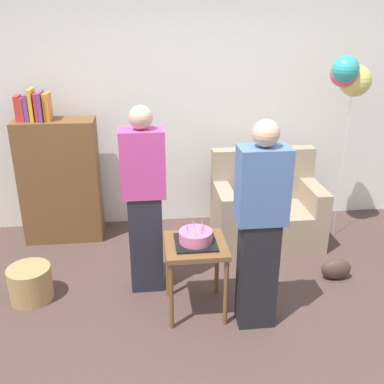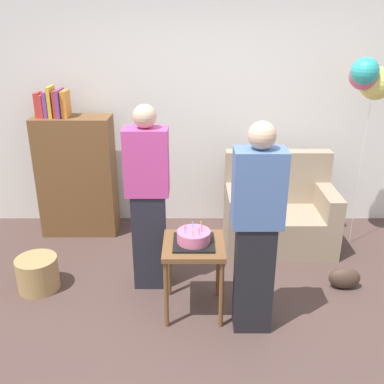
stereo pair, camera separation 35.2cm
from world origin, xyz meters
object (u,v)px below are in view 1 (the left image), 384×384
at_px(handbag, 336,269).
at_px(balloon_bunch, 350,76).
at_px(wicker_basket, 31,283).
at_px(couch, 266,210).
at_px(bookshelf, 60,178).
at_px(person_blowing_candles, 144,201).
at_px(person_holding_cake, 260,227).
at_px(side_table, 196,254).
at_px(birthday_cake, 196,238).

height_order(handbag, balloon_bunch, balloon_bunch).
bearing_deg(wicker_basket, couch, 20.33).
xyz_separation_m(bookshelf, person_blowing_candles, (0.88, -1.06, 0.15)).
bearing_deg(person_holding_cake, person_blowing_candles, -40.33).
relative_size(bookshelf, side_table, 2.60).
relative_size(person_holding_cake, handbag, 5.82).
xyz_separation_m(couch, wicker_basket, (-2.27, -0.84, -0.19)).
relative_size(side_table, person_blowing_candles, 0.38).
height_order(couch, wicker_basket, couch).
distance_m(couch, birthday_cake, 1.49).
xyz_separation_m(wicker_basket, balloon_bunch, (3.03, 0.89, 1.57)).
distance_m(bookshelf, birthday_cake, 1.92).
bearing_deg(handbag, person_holding_cake, -150.15).
bearing_deg(side_table, person_holding_cake, -24.14).
height_order(wicker_basket, handbag, wicker_basket).
bearing_deg(person_blowing_candles, bookshelf, 135.91).
relative_size(person_blowing_candles, handbag, 5.82).
bearing_deg(balloon_bunch, couch, -176.58).
bearing_deg(person_holding_cake, bookshelf, -49.13).
height_order(bookshelf, person_holding_cake, person_holding_cake).
bearing_deg(person_blowing_candles, wicker_basket, -169.12).
bearing_deg(side_table, balloon_bunch, 35.80).
bearing_deg(side_table, bookshelf, 131.08).
bearing_deg(person_holding_cake, handbag, -155.34).
distance_m(birthday_cake, balloon_bunch, 2.29).
height_order(couch, person_blowing_candles, person_blowing_candles).
distance_m(handbag, balloon_bunch, 1.87).
bearing_deg(birthday_cake, person_blowing_candles, 134.94).
distance_m(bookshelf, wicker_basket, 1.26).
relative_size(bookshelf, wicker_basket, 4.47).
bearing_deg(person_holding_cake, balloon_bunch, -136.05).
height_order(person_holding_cake, balloon_bunch, balloon_bunch).
relative_size(person_blowing_candles, balloon_bunch, 0.85).
xyz_separation_m(side_table, person_holding_cake, (0.45, -0.20, 0.31)).
height_order(side_table, wicker_basket, side_table).
relative_size(side_table, person_holding_cake, 0.38).
bearing_deg(bookshelf, wicker_basket, -95.84).
height_order(birthday_cake, handbag, birthday_cake).
bearing_deg(bookshelf, birthday_cake, -48.92).
height_order(couch, bookshelf, bookshelf).
bearing_deg(balloon_bunch, person_blowing_candles, -158.40).
distance_m(person_blowing_candles, wicker_basket, 1.21).
bearing_deg(bookshelf, couch, -7.94).
xyz_separation_m(couch, handbag, (0.45, -0.83, -0.24)).
distance_m(couch, balloon_bunch, 1.58).
xyz_separation_m(side_table, balloon_bunch, (1.65, 1.19, 1.20)).
bearing_deg(balloon_bunch, handbag, -109.43).
height_order(side_table, person_holding_cake, person_holding_cake).
height_order(birthday_cake, balloon_bunch, balloon_bunch).
bearing_deg(handbag, side_table, -166.89).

